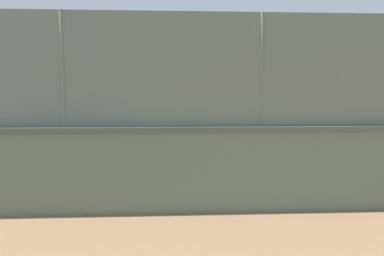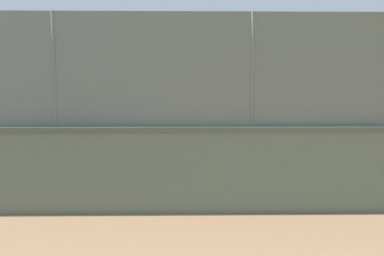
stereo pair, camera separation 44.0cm
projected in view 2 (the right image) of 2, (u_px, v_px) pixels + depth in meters
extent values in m
plane|color=tan|center=(185.00, 144.00, 15.88)|extent=(260.00, 260.00, 0.00)
cube|color=slate|center=(251.00, 171.00, 6.67)|extent=(33.35, 0.72, 1.37)
cube|color=#4D594D|center=(252.00, 129.00, 6.61)|extent=(33.35, 0.78, 0.08)
cube|color=slate|center=(252.00, 70.00, 6.53)|extent=(32.68, 0.38, 1.89)
cylinder|color=slate|center=(252.00, 70.00, 6.53)|extent=(0.07, 0.07, 1.89)
cylinder|color=slate|center=(54.00, 69.00, 6.47)|extent=(0.07, 0.07, 1.89)
cylinder|color=navy|center=(202.00, 131.00, 17.14)|extent=(0.18, 0.18, 0.76)
cylinder|color=navy|center=(201.00, 132.00, 16.94)|extent=(0.18, 0.18, 0.76)
cylinder|color=white|center=(201.00, 116.00, 16.98)|extent=(0.41, 0.41, 0.56)
cylinder|color=brown|center=(201.00, 113.00, 17.27)|extent=(0.54, 0.21, 0.16)
cylinder|color=brown|center=(193.00, 114.00, 16.75)|extent=(0.54, 0.21, 0.16)
sphere|color=brown|center=(201.00, 107.00, 16.95)|extent=(0.21, 0.21, 0.21)
cylinder|color=black|center=(201.00, 105.00, 16.94)|extent=(0.27, 0.27, 0.05)
cylinder|color=black|center=(189.00, 114.00, 16.79)|extent=(0.30, 0.11, 0.04)
ellipsoid|color=#333338|center=(184.00, 114.00, 16.83)|extent=(0.30, 0.10, 0.24)
cylinder|color=#591919|center=(134.00, 162.00, 9.08)|extent=(0.18, 0.18, 0.85)
cylinder|color=#591919|center=(137.00, 161.00, 9.27)|extent=(0.18, 0.18, 0.85)
cylinder|color=#429951|center=(136.00, 130.00, 9.11)|extent=(0.41, 0.41, 0.63)
cylinder|color=#936B4C|center=(133.00, 125.00, 8.78)|extent=(0.60, 0.23, 0.17)
cylinder|color=#936B4C|center=(152.00, 124.00, 9.35)|extent=(0.60, 0.23, 0.17)
sphere|color=#936B4C|center=(135.00, 111.00, 9.07)|extent=(0.24, 0.24, 0.24)
cylinder|color=white|center=(135.00, 107.00, 9.07)|extent=(0.31, 0.31, 0.05)
cylinder|color=black|center=(159.00, 124.00, 9.31)|extent=(0.30, 0.11, 0.04)
ellipsoid|color=#333338|center=(168.00, 124.00, 9.26)|extent=(0.30, 0.10, 0.24)
sphere|color=orange|center=(198.00, 106.00, 15.53)|extent=(0.20, 0.20, 0.20)
sphere|color=yellow|center=(265.00, 185.00, 8.30)|extent=(0.16, 0.16, 0.16)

